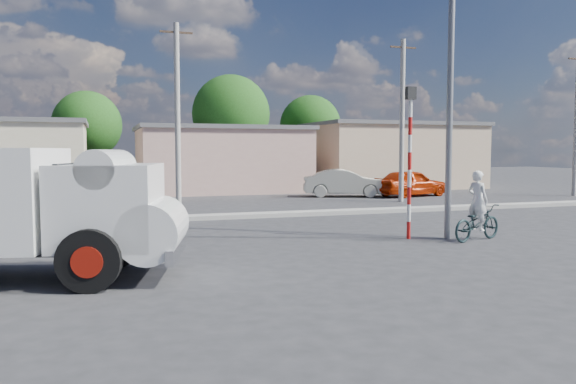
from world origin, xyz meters
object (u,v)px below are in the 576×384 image
object	(u,v)px
truck	(19,207)
car_cream	(345,183)
streetlight	(446,65)
traffic_pole	(410,149)
bicycle	(477,223)
cyclist	(477,211)
car_red	(411,183)

from	to	relation	value
truck	car_cream	bearing A→B (deg)	62.61
truck	streetlight	bearing A→B (deg)	23.40
truck	traffic_pole	world-z (taller)	traffic_pole
traffic_pole	streetlight	distance (m)	2.56
bicycle	car_cream	size ratio (longest dim) A/B	0.43
cyclist	car_red	bearing A→B (deg)	-42.07
traffic_pole	car_cream	bearing A→B (deg)	72.74
truck	bicycle	world-z (taller)	truck
truck	car_red	distance (m)	23.69
cyclist	traffic_pole	xyz separation A→B (m)	(-1.65, 0.93, 1.75)
cyclist	streetlight	size ratio (longest dim) A/B	0.19
truck	streetlight	xyz separation A→B (m)	(10.90, 1.81, 3.52)
cyclist	traffic_pole	bearing A→B (deg)	42.71
bicycle	truck	bearing A→B (deg)	77.90
car_red	traffic_pole	world-z (taller)	traffic_pole
bicycle	car_cream	world-z (taller)	car_cream
truck	streetlight	size ratio (longest dim) A/B	0.74
car_red	streetlight	bearing A→B (deg)	139.38
car_cream	car_red	size ratio (longest dim) A/B	1.04
cyclist	car_cream	distance (m)	15.42
streetlight	bicycle	bearing A→B (deg)	-41.46
car_cream	car_red	distance (m)	3.72
streetlight	truck	bearing A→B (deg)	-170.55
bicycle	traffic_pole	size ratio (longest dim) A/B	0.45
truck	streetlight	distance (m)	11.60
bicycle	traffic_pole	bearing A→B (deg)	42.71
cyclist	streetlight	distance (m)	4.22
streetlight	cyclist	bearing A→B (deg)	-41.46
bicycle	car_red	bearing A→B (deg)	-42.07
bicycle	car_cream	bearing A→B (deg)	-28.31
truck	car_cream	world-z (taller)	truck
cyclist	car_cream	size ratio (longest dim) A/B	0.37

